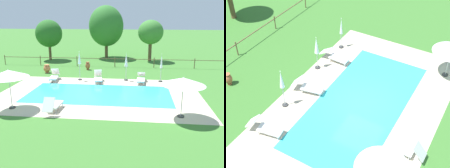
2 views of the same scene
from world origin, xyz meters
The scene contains 14 objects.
ground_plane centered at (0.00, 0.00, 0.00)m, with size 160.00×160.00×0.00m, color #3D752D.
pool_deck_paving centered at (0.00, 0.00, 0.00)m, with size 13.71×8.54×0.01m, color beige.
swimming_pool_water centered at (0.00, 0.00, 0.01)m, with size 9.74×4.57×0.01m, color #38C6D1.
pool_coping_rim centered at (0.00, 0.00, 0.01)m, with size 10.22×5.05×0.01m.
sun_lounger_north_near_steps centered at (-0.57, 3.12, 0.39)m, with size 0.95×2.00×0.93m.
sun_lounger_north_mid centered at (-2.02, -3.39, 0.39)m, with size 0.64×1.88×0.98m.
sun_lounger_north_far centered at (-4.24, 3.21, 0.38)m, with size 0.92×2.01×0.91m.
sun_lounger_north_end centered at (2.86, 3.28, 0.36)m, with size 0.68×2.06×0.78m.
patio_umbrella_open_by_bench centered at (-4.56, -3.16, 2.04)m, with size 2.23×2.23×2.30m.
patio_umbrella_closed_row_west centered at (-2.17, 3.58, 1.64)m, with size 0.32×0.32×2.42m.
patio_umbrella_closed_row_mid_west centered at (4.44, 3.73, 1.41)m, with size 0.32×0.32×2.27m.
patio_umbrella_closed_row_centre centered at (1.63, 3.87, 1.53)m, with size 0.32×0.32×2.28m.
terracotta_urn_by_tree centered at (-2.35, 7.59, 0.41)m, with size 0.47×0.47×0.77m.
perimeter_fence centered at (0.17, 9.27, 0.71)m, with size 24.22×0.08×1.05m.
Camera 2 is at (-11.75, -5.30, 12.28)m, focal length 50.89 mm.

